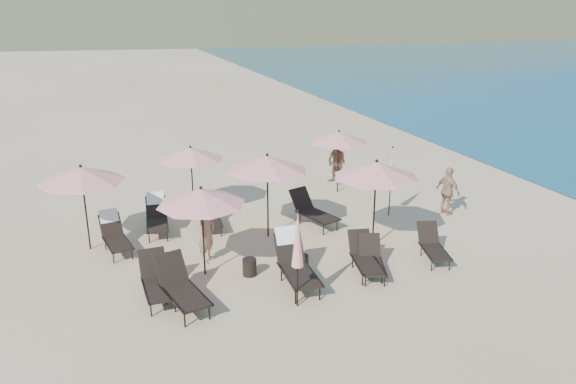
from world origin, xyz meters
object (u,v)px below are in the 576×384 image
object	(u,v)px
beachgoer_b	(337,163)
lounger_8	(209,215)
umbrella_open_4	(339,137)
lounger_9	(313,210)
umbrella_open_3	(191,154)
umbrella_closed_1	(392,168)
umbrella_open_1	(267,163)
lounger_3	(372,259)
lounger_4	(365,256)
beachgoer_a	(207,233)
umbrella_closed_0	(298,240)
umbrella_open_2	(376,170)
lounger_0	(157,280)
umbrella_open_0	(201,197)
lounger_2	(295,261)
lounger_6	(114,234)
lounger_5	(433,245)
lounger_1	(181,287)
lounger_7	(157,216)
side_table_0	(250,267)
side_table_1	(301,263)
umbrella_open_5	(81,175)
beachgoer_c	(448,191)

from	to	relation	value
beachgoer_b	lounger_8	bearing A→B (deg)	-91.03
umbrella_open_4	lounger_9	bearing A→B (deg)	-127.47
umbrella_open_3	umbrella_open_4	world-z (taller)	umbrella_open_4
umbrella_closed_1	umbrella_open_1	bearing A→B (deg)	-175.68
umbrella_open_1	beachgoer_b	world-z (taller)	umbrella_open_1
lounger_3	umbrella_open_3	world-z (taller)	umbrella_open_3
lounger_4	beachgoer_a	bearing A→B (deg)	163.29
lounger_9	umbrella_closed_0	size ratio (longest dim) A/B	0.80
umbrella_open_2	lounger_0	bearing A→B (deg)	-171.18
umbrella_open_4	umbrella_closed_1	world-z (taller)	umbrella_closed_1
lounger_3	umbrella_open_0	bearing A→B (deg)	-179.09
lounger_2	lounger_8	xyz separation A→B (m)	(-1.23, 4.15, -0.14)
lounger_3	lounger_8	size ratio (longest dim) A/B	0.96
lounger_6	lounger_8	distance (m)	2.88
umbrella_open_0	lounger_0	bearing A→B (deg)	-147.48
lounger_0	lounger_2	world-z (taller)	lounger_2
umbrella_open_0	umbrella_open_3	world-z (taller)	umbrella_open_0
lounger_8	lounger_5	bearing A→B (deg)	-33.19
lounger_0	lounger_3	xyz separation A→B (m)	(5.23, -0.55, -0.05)
lounger_1	beachgoer_a	xyz separation A→B (m)	(1.02, 2.11, 0.32)
lounger_2	beachgoer_a	size ratio (longest dim) A/B	1.21
lounger_6	umbrella_open_3	size ratio (longest dim) A/B	0.74
lounger_5	umbrella_open_4	xyz separation A→B (m)	(-0.08, 5.96, 1.62)
umbrella_open_0	umbrella_closed_0	distance (m)	2.81
lounger_9	umbrella_open_2	size ratio (longest dim) A/B	0.74
umbrella_closed_0	umbrella_closed_1	world-z (taller)	umbrella_closed_0
lounger_3	lounger_4	distance (m)	0.21
lounger_7	side_table_0	bearing A→B (deg)	-58.09
lounger_7	beachgoer_b	size ratio (longest dim) A/B	1.05
umbrella_open_4	beachgoer_a	xyz separation A→B (m)	(-5.58, -4.09, -1.20)
umbrella_closed_0	beachgoer_b	xyz separation A→B (m)	(4.52, 7.98, -0.80)
lounger_1	lounger_9	bearing A→B (deg)	24.99
lounger_8	umbrella_open_1	size ratio (longest dim) A/B	0.65
lounger_5	umbrella_open_0	world-z (taller)	umbrella_open_0
lounger_6	umbrella_open_0	bearing A→B (deg)	-57.84
lounger_7	umbrella_open_4	size ratio (longest dim) A/B	0.75
lounger_8	umbrella_open_4	world-z (taller)	umbrella_open_4
lounger_6	lounger_9	xyz separation A→B (m)	(5.82, -0.08, -0.01)
lounger_4	side_table_1	distance (m)	1.62
umbrella_open_3	umbrella_closed_1	world-z (taller)	umbrella_closed_1
umbrella_open_5	beachgoer_c	xyz separation A→B (m)	(10.89, -0.98, -1.38)
lounger_9	umbrella_open_4	size ratio (longest dim) A/B	0.82
umbrella_open_3	umbrella_closed_0	distance (m)	6.71
umbrella_open_2	lounger_2	bearing A→B (deg)	-155.14
lounger_2	lounger_5	distance (m)	3.90
lounger_9	umbrella_open_0	world-z (taller)	umbrella_open_0
umbrella_open_2	side_table_0	size ratio (longest dim) A/B	5.75
umbrella_open_0	beachgoer_c	size ratio (longest dim) A/B	1.49
lounger_7	beachgoer_a	world-z (taller)	beachgoer_a
lounger_4	side_table_0	bearing A→B (deg)	175.93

